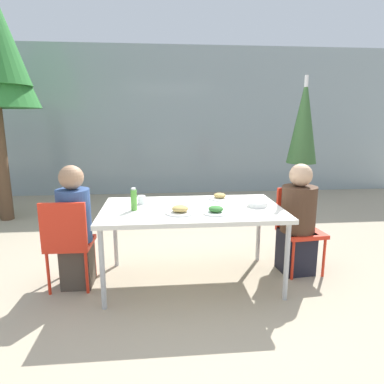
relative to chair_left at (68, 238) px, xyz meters
name	(u,v)px	position (x,y,z in m)	size (l,w,h in m)	color
ground_plane	(192,281)	(1.15, 0.06, -0.50)	(24.00, 24.00, 0.00)	tan
building_facade	(173,122)	(1.15, 4.24, 1.00)	(10.00, 0.20, 3.00)	#89999E
dining_table	(192,212)	(1.15, 0.06, 0.20)	(1.69, 0.98, 0.75)	silver
chair_left	(68,238)	(0.00, 0.00, 0.00)	(0.41, 0.41, 0.86)	red
person_left	(75,229)	(0.05, 0.08, 0.06)	(0.30, 0.30, 1.17)	#473D33
chair_right	(298,223)	(2.29, 0.26, 0.00)	(0.44, 0.44, 0.86)	red
person_right	(298,222)	(2.24, 0.17, 0.03)	(0.35, 0.35, 1.14)	black
closed_umbrella	(303,129)	(2.50, 0.79, 0.95)	(0.36, 0.36, 2.04)	#333333
plate_0	(216,211)	(1.34, -0.16, 0.27)	(0.24, 0.24, 0.07)	white
plate_1	(180,210)	(1.02, -0.13, 0.27)	(0.27, 0.27, 0.07)	white
plate_2	(220,197)	(1.47, 0.37, 0.27)	(0.23, 0.23, 0.06)	white
bottle	(134,200)	(0.61, 0.01, 0.35)	(0.06, 0.06, 0.21)	#51A338
drinking_cup	(142,200)	(0.67, 0.25, 0.29)	(0.08, 0.08, 0.08)	white
salad_bowl	(257,204)	(1.77, 0.04, 0.27)	(0.19, 0.19, 0.05)	white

